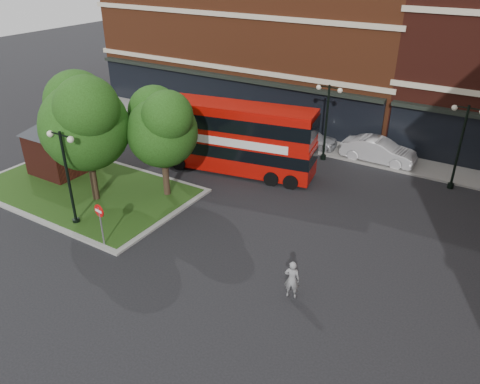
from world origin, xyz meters
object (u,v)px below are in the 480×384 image
Objects in this scene: bus at (235,134)px; car_white at (378,151)px; woman at (292,279)px; car_silver at (309,138)px.

bus reaches higher than car_white.
woman is 16.24m from car_silver.
car_silver is at bearing 89.92° from car_white.
woman is 15.12m from car_white.
bus is 2.13× the size of car_white.
bus reaches higher than woman.
car_white is at bearing -101.10° from woman.
car_silver is 4.92m from car_white.
bus is at bearing 130.11° from car_white.
car_silver is (-6.04, 15.08, -0.17)m from woman.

